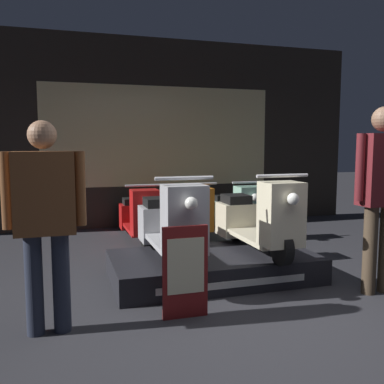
% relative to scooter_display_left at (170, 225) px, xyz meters
% --- Properties ---
extents(ground_plane, '(30.00, 30.00, 0.00)m').
position_rel_scooter_display_left_xyz_m(ground_plane, '(0.63, -1.00, -0.61)').
color(ground_plane, '#2D2D33').
extents(shop_wall_back, '(7.20, 0.09, 3.20)m').
position_rel_scooter_display_left_xyz_m(shop_wall_back, '(0.63, 3.18, 0.98)').
color(shop_wall_back, '#28231E').
rests_on(shop_wall_back, ground_plane).
extents(display_platform, '(2.13, 1.12, 0.26)m').
position_rel_scooter_display_left_xyz_m(display_platform, '(0.48, 0.03, -0.48)').
color(display_platform, black).
rests_on(display_platform, ground_plane).
extents(scooter_display_left, '(0.53, 1.57, 0.88)m').
position_rel_scooter_display_left_xyz_m(scooter_display_left, '(0.00, 0.00, 0.00)').
color(scooter_display_left, black).
rests_on(scooter_display_left, display_platform).
extents(scooter_display_right, '(0.53, 1.57, 0.88)m').
position_rel_scooter_display_left_xyz_m(scooter_display_right, '(0.96, 0.00, 0.00)').
color(scooter_display_right, black).
rests_on(scooter_display_right, display_platform).
extents(scooter_backrow_0, '(0.53, 1.57, 0.88)m').
position_rel_scooter_display_left_xyz_m(scooter_backrow_0, '(0.05, 2.12, -0.26)').
color(scooter_backrow_0, black).
rests_on(scooter_backrow_0, ground_plane).
extents(scooter_backrow_1, '(0.53, 1.57, 0.88)m').
position_rel_scooter_display_left_xyz_m(scooter_backrow_1, '(0.82, 2.12, -0.26)').
color(scooter_backrow_1, black).
rests_on(scooter_backrow_1, ground_plane).
extents(scooter_backrow_2, '(0.53, 1.57, 0.88)m').
position_rel_scooter_display_left_xyz_m(scooter_backrow_2, '(1.60, 2.12, -0.26)').
color(scooter_backrow_2, black).
rests_on(scooter_backrow_2, ground_plane).
extents(person_left_browsing, '(0.59, 0.24, 1.59)m').
position_rel_scooter_display_left_xyz_m(person_left_browsing, '(-1.15, -0.83, 0.32)').
color(person_left_browsing, '#232838').
rests_on(person_left_browsing, ground_plane).
extents(person_right_browsing, '(0.57, 0.23, 1.77)m').
position_rel_scooter_display_left_xyz_m(person_right_browsing, '(1.83, -0.83, 0.43)').
color(person_right_browsing, '#473828').
rests_on(person_right_browsing, ground_plane).
extents(price_sign_board, '(0.38, 0.04, 0.77)m').
position_rel_scooter_display_left_xyz_m(price_sign_board, '(-0.09, -0.86, -0.23)').
color(price_sign_board, maroon).
rests_on(price_sign_board, ground_plane).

